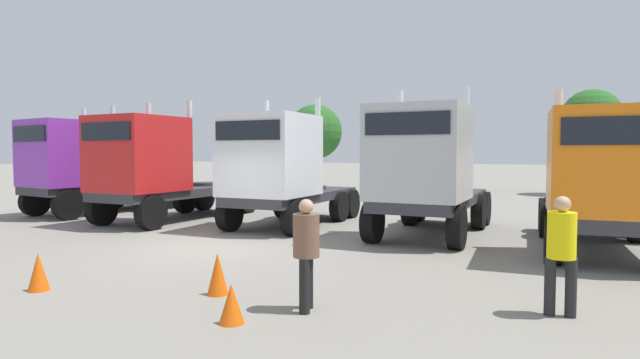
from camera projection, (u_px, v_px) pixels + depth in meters
name	position (u px, v px, depth m)	size (l,w,h in m)	color
ground	(211.00, 248.00, 12.86)	(200.00, 200.00, 0.00)	gray
semi_truck_purple	(79.00, 165.00, 19.58)	(3.28, 6.09, 4.19)	#333338
semi_truck_red	(154.00, 168.00, 17.33)	(2.72, 6.43, 4.17)	#333338
semi_truck_white	(279.00, 169.00, 16.08)	(2.65, 5.87, 4.14)	#333338
semi_truck_silver	(425.00, 170.00, 14.10)	(2.57, 6.12, 4.22)	#333338
semi_truck_orange	(605.00, 180.00, 11.58)	(2.93, 6.31, 3.94)	#333338
visitor_in_hivis	(561.00, 247.00, 7.44)	(0.46, 0.45, 1.77)	black
visitor_with_camera	(306.00, 246.00, 7.70)	(0.49, 0.49, 1.70)	black
traffic_cone_near	(218.00, 274.00, 8.62)	(0.36, 0.36, 0.71)	#F2590C
traffic_cone_mid	(231.00, 304.00, 7.16)	(0.36, 0.36, 0.57)	#F2590C
traffic_cone_far	(38.00, 272.00, 8.87)	(0.36, 0.36, 0.66)	#F2590C
oak_far_left	(315.00, 132.00, 33.67)	(3.59, 3.59, 5.56)	#4C3823
oak_far_centre	(431.00, 133.00, 33.97)	(4.28, 4.28, 5.85)	#4C3823
oak_far_right	(591.00, 119.00, 28.57)	(3.29, 3.29, 5.93)	#4C3823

